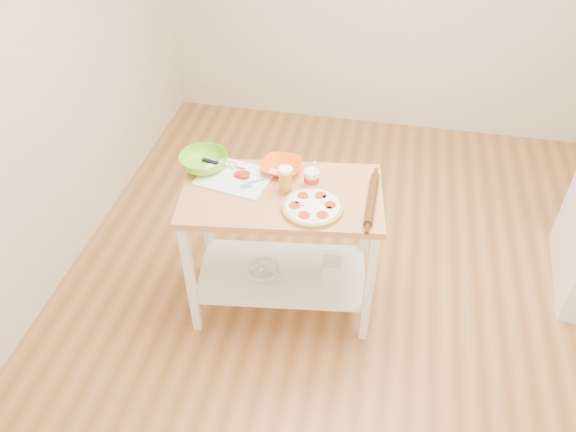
% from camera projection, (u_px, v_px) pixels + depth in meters
% --- Properties ---
extents(room_shell, '(4.04, 4.54, 2.74)m').
position_uv_depth(room_shell, '(380.00, 122.00, 2.81)').
color(room_shell, '#A76D3D').
rests_on(room_shell, ground).
extents(prep_island, '(1.18, 0.75, 0.90)m').
position_uv_depth(prep_island, '(282.00, 227.00, 3.27)').
color(prep_island, tan).
rests_on(prep_island, ground).
extents(pizza, '(0.33, 0.33, 0.05)m').
position_uv_depth(pizza, '(312.00, 207.00, 2.98)').
color(pizza, tan).
rests_on(pizza, prep_island).
extents(cutting_board, '(0.45, 0.37, 0.04)m').
position_uv_depth(cutting_board, '(235.00, 176.00, 3.20)').
color(cutting_board, white).
rests_on(cutting_board, prep_island).
extents(spatula, '(0.13, 0.12, 0.01)m').
position_uv_depth(spatula, '(252.00, 183.00, 3.14)').
color(spatula, teal).
rests_on(spatula, cutting_board).
extents(knife, '(0.27, 0.07, 0.01)m').
position_uv_depth(knife, '(217.00, 163.00, 3.28)').
color(knife, silver).
rests_on(knife, cutting_board).
extents(orange_bowl, '(0.24, 0.24, 0.06)m').
position_uv_depth(orange_bowl, '(282.00, 167.00, 3.23)').
color(orange_bowl, '#F95211').
rests_on(orange_bowl, prep_island).
extents(green_bowl, '(0.32, 0.32, 0.09)m').
position_uv_depth(green_bowl, '(204.00, 162.00, 3.25)').
color(green_bowl, '#6CC41E').
rests_on(green_bowl, prep_island).
extents(beer_pint, '(0.08, 0.08, 0.16)m').
position_uv_depth(beer_pint, '(286.00, 180.00, 3.06)').
color(beer_pint, '#B58C21').
rests_on(beer_pint, prep_island).
extents(yogurt_tub, '(0.09, 0.09, 0.18)m').
position_uv_depth(yogurt_tub, '(312.00, 178.00, 3.11)').
color(yogurt_tub, white).
rests_on(yogurt_tub, prep_island).
extents(rolling_pin, '(0.05, 0.42, 0.05)m').
position_uv_depth(rolling_pin, '(372.00, 199.00, 3.02)').
color(rolling_pin, '#512B12').
rests_on(rolling_pin, prep_island).
extents(shelf_glass_bowl, '(0.23, 0.23, 0.06)m').
position_uv_depth(shelf_glass_bowl, '(264.00, 271.00, 3.48)').
color(shelf_glass_bowl, silver).
rests_on(shelf_glass_bowl, prep_island).
extents(shelf_bin, '(0.12, 0.12, 0.11)m').
position_uv_depth(shelf_bin, '(332.00, 268.00, 3.47)').
color(shelf_bin, white).
rests_on(shelf_bin, prep_island).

